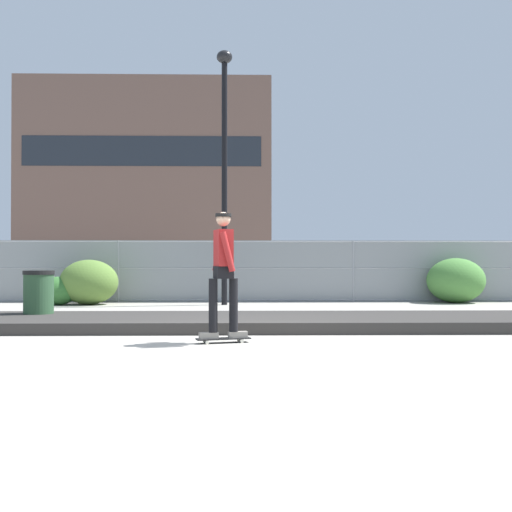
# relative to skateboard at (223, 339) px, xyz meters

# --- Properties ---
(ground_plane) EXTENTS (120.00, 120.00, 0.00)m
(ground_plane) POSITION_rel_skateboard_xyz_m (0.07, -0.10, -0.06)
(ground_plane) COLOR #9E998E
(gravel_berm) EXTENTS (11.67, 2.46, 0.20)m
(gravel_berm) POSITION_rel_skateboard_xyz_m (0.07, 2.11, 0.04)
(gravel_berm) COLOR #33302D
(gravel_berm) RESTS_ON ground_plane
(skateboard) EXTENTS (0.82, 0.40, 0.07)m
(skateboard) POSITION_rel_skateboard_xyz_m (0.00, 0.00, 0.00)
(skateboard) COLOR black
(skateboard) RESTS_ON ground_plane
(skater) EXTENTS (0.72, 0.62, 1.86)m
(skater) POSITION_rel_skateboard_xyz_m (-0.00, -0.00, 1.08)
(skater) COLOR gray
(skater) RESTS_ON skateboard
(chain_fence) EXTENTS (21.24, 0.06, 1.85)m
(chain_fence) POSITION_rel_skateboard_xyz_m (0.07, 9.00, 0.88)
(chain_fence) COLOR gray
(chain_fence) RESTS_ON ground_plane
(street_lamp) EXTENTS (0.44, 0.44, 7.15)m
(street_lamp) POSITION_rel_skateboard_xyz_m (-0.25, 7.82, 4.36)
(street_lamp) COLOR black
(street_lamp) RESTS_ON ground_plane
(parked_car_near) EXTENTS (4.47, 2.09, 1.66)m
(parked_car_near) POSITION_rel_skateboard_xyz_m (-4.40, 12.31, 0.78)
(parked_car_near) COLOR #566B4C
(parked_car_near) RESTS_ON ground_plane
(parked_car_mid) EXTENTS (4.41, 1.98, 1.66)m
(parked_car_mid) POSITION_rel_skateboard_xyz_m (1.45, 12.70, 0.78)
(parked_car_mid) COLOR #474C54
(parked_car_mid) RESTS_ON ground_plane
(library_building) EXTENTS (21.48, 11.57, 16.82)m
(library_building) POSITION_rel_skateboard_xyz_m (-8.18, 45.87, 8.36)
(library_building) COLOR brown
(library_building) RESTS_ON ground_plane
(shrub_left) EXTENTS (1.03, 0.84, 0.79)m
(shrub_left) POSITION_rel_skateboard_xyz_m (-4.86, 7.85, 0.34)
(shrub_left) COLOR #336B2D
(shrub_left) RESTS_ON ground_plane
(shrub_center) EXTENTS (1.64, 1.34, 1.27)m
(shrub_center) POSITION_rel_skateboard_xyz_m (-4.07, 8.01, 0.58)
(shrub_center) COLOR #567A33
(shrub_center) RESTS_ON ground_plane
(shrub_right) EXTENTS (1.70, 1.39, 1.31)m
(shrub_right) POSITION_rel_skateboard_xyz_m (6.53, 8.50, 0.60)
(shrub_right) COLOR #477F38
(shrub_right) RESTS_ON ground_plane
(trash_bin) EXTENTS (0.59, 0.59, 1.03)m
(trash_bin) POSITION_rel_skateboard_xyz_m (-3.65, 2.74, 0.46)
(trash_bin) COLOR #2D5133
(trash_bin) RESTS_ON ground_plane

